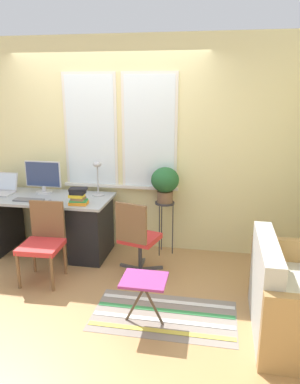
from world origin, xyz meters
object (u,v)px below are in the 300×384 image
object	(u,v)px
office_chair_swivel	(137,237)
desk_chair_wooden	(43,240)
book_stack	(78,197)
folding_stool	(144,283)
couch_loveseat	(296,302)
mouse	(50,201)
desk_lamp	(98,174)
potted_plant	(165,182)
monitor	(43,177)
laptop	(2,189)
plant_stand	(165,209)
keyboard	(29,200)

from	to	relation	value
office_chair_swivel	desk_chair_wooden	bearing A→B (deg)	32.28
book_stack	folding_stool	distance (m)	1.51
couch_loveseat	folding_stool	bearing A→B (deg)	94.77
mouse	desk_lamp	size ratio (longest dim) A/B	0.15
mouse	office_chair_swivel	world-z (taller)	office_chair_swivel
potted_plant	desk_chair_wooden	bearing A→B (deg)	-143.69
desk_lamp	folding_stool	distance (m)	1.82
monitor	mouse	bearing A→B (deg)	-56.49
laptop	office_chair_swivel	world-z (taller)	laptop
laptop	book_stack	size ratio (longest dim) A/B	1.48
desk_lamp	potted_plant	size ratio (longest dim) A/B	0.98
laptop	desk_chair_wooden	bearing A→B (deg)	-38.54
desk_chair_wooden	plant_stand	xyz separation A→B (m)	(1.22, 0.90, 0.14)
mouse	plant_stand	world-z (taller)	mouse
desk_chair_wooden	folding_stool	distance (m)	1.40
monitor	couch_loveseat	distance (m)	3.31
desk_lamp	mouse	bearing A→B (deg)	-140.31
monitor	folding_stool	bearing A→B (deg)	-41.70
mouse	couch_loveseat	size ratio (longest dim) A/B	0.06
desk_lamp	couch_loveseat	xyz separation A→B (m)	(2.22, -1.35, -0.74)
plant_stand	laptop	bearing A→B (deg)	-174.98
laptop	couch_loveseat	xyz separation A→B (m)	(3.48, -1.21, -0.51)
monitor	desk_lamp	world-z (taller)	desk_lamp
desk_lamp	desk_chair_wooden	bearing A→B (deg)	-113.55
plant_stand	potted_plant	size ratio (longest dim) A/B	1.55
laptop	book_stack	distance (m)	1.19
potted_plant	monitor	bearing A→B (deg)	-177.91
desk_lamp	potted_plant	distance (m)	0.86
laptop	monitor	distance (m)	0.57
book_stack	folding_stool	bearing A→B (deg)	-46.24
mouse	desk_lamp	distance (m)	0.68
keyboard	office_chair_swivel	world-z (taller)	office_chair_swivel
desk_chair_wooden	couch_loveseat	size ratio (longest dim) A/B	0.75
laptop	couch_loveseat	world-z (taller)	laptop
monitor	plant_stand	bearing A→B (deg)	2.09
plant_stand	book_stack	bearing A→B (deg)	-154.38
keyboard	potted_plant	distance (m)	1.68
desk_lamp	keyboard	bearing A→B (deg)	-153.09
couch_loveseat	potted_plant	world-z (taller)	potted_plant
mouse	book_stack	xyz separation A→B (m)	(0.37, -0.02, 0.08)
potted_plant	mouse	bearing A→B (deg)	-161.46
mouse	desk_lamp	xyz separation A→B (m)	(0.48, 0.40, 0.27)
laptop	desk_lamp	world-z (taller)	desk_lamp
mouse	plant_stand	bearing A→B (deg)	18.54
book_stack	couch_loveseat	world-z (taller)	book_stack
book_stack	potted_plant	size ratio (longest dim) A/B	0.51
desk_lamp	book_stack	distance (m)	0.47
keyboard	folding_stool	xyz separation A→B (m)	(1.65, -1.07, -0.36)
desk_chair_wooden	potted_plant	size ratio (longest dim) A/B	1.95
book_stack	couch_loveseat	size ratio (longest dim) A/B	0.20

